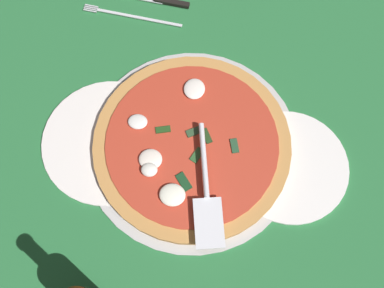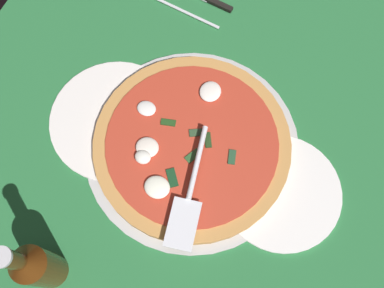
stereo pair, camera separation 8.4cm
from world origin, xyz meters
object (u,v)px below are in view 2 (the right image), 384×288
Objects in this scene: pizza at (191,144)px; beer_bottle at (36,266)px; dinner_plate_left at (281,192)px; dinner_plate_right at (116,118)px; pizza_server at (190,191)px; place_setting_near at (188,2)px.

beer_bottle reaches higher than pizza.
beer_bottle is at bearing 42.65° from dinner_plate_left.
pizza_server is at bearing 156.68° from dinner_plate_right.
pizza_server is (-19.86, 8.56, 4.01)cm from dinner_plate_right.
pizza_server is at bearing -127.63° from beer_bottle.
dinner_plate_right is 22.00cm from pizza_server.
place_setting_near is (-1.66, -31.11, -0.14)cm from dinner_plate_right.
pizza_server is at bearing 120.15° from place_setting_near.
pizza_server reaches higher than dinner_plate_left.
beer_bottle is at bearing -48.57° from pizza_server.
beer_bottle is (13.00, 30.95, 7.07)cm from pizza.
pizza reaches higher than dinner_plate_left.
dinner_plate_left is at bearing 175.32° from pizza.
beer_bottle is (-3.02, 30.42, 8.44)cm from dinner_plate_right.
beer_bottle is (16.85, 21.85, 4.43)cm from pizza_server.
place_setting_near is 1.00× the size of beer_bottle.
place_setting_near is (33.28, -32.13, -0.14)cm from dinner_plate_left.
dinner_plate_right is 1.13× the size of place_setting_near.
dinner_plate_right is at bearing 1.90° from pizza.
pizza reaches higher than dinner_plate_right.
dinner_plate_right is 1.13× the size of beer_bottle.
beer_bottle reaches higher than place_setting_near.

